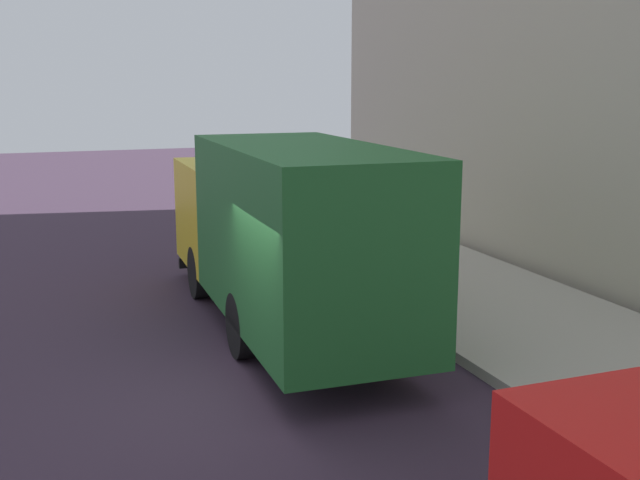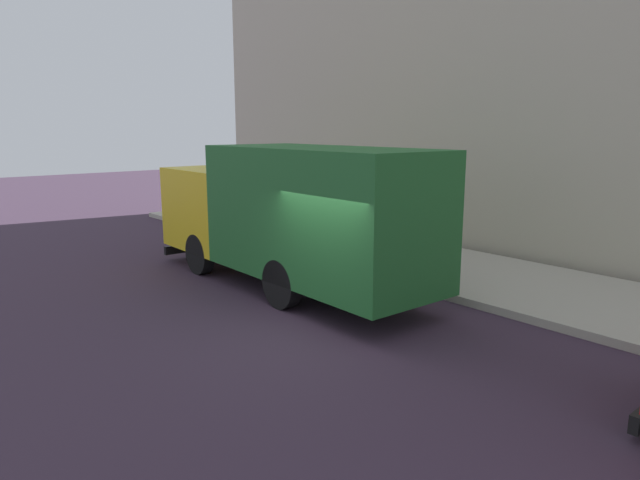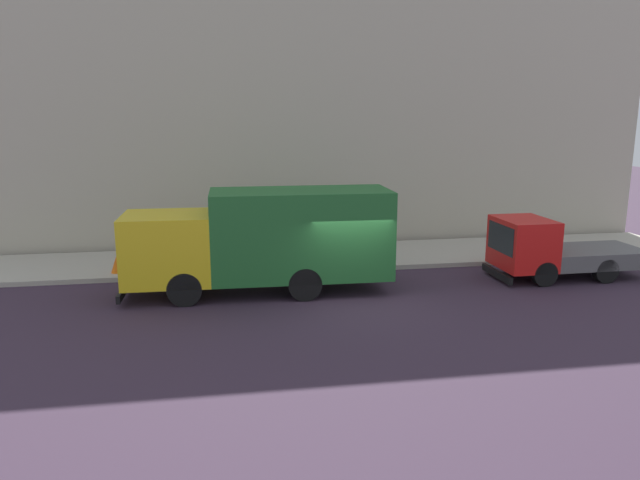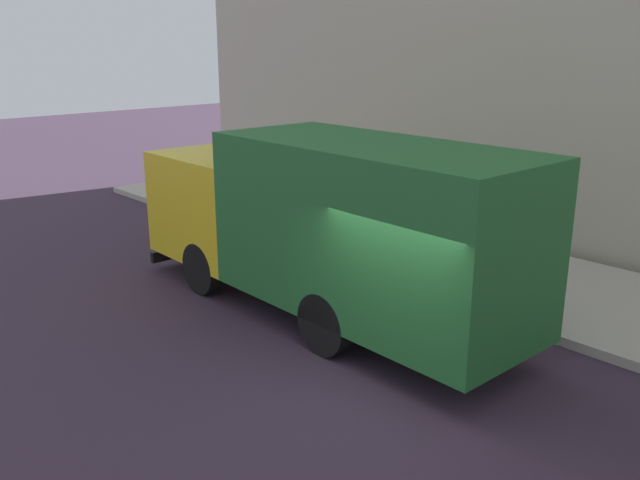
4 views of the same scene
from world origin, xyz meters
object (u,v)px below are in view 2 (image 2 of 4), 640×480
Objects in this scene: large_utility_truck at (289,213)px; traffic_cone_orange at (261,227)px; pedestrian_walking at (319,218)px; street_sign_post at (407,212)px.

traffic_cone_orange is (2.67, 5.06, -1.33)m from large_utility_truck.
street_sign_post is (-0.78, -4.15, 0.74)m from pedestrian_walking.
large_utility_truck is at bearing 71.03° from pedestrian_walking.
traffic_cone_orange is 0.21× the size of street_sign_post.
street_sign_post reaches higher than pedestrian_walking.
pedestrian_walking reaches higher than traffic_cone_orange.
pedestrian_walking is 4.29m from street_sign_post.
large_utility_truck reaches higher than traffic_cone_orange.
large_utility_truck is 5.17× the size of pedestrian_walking.
traffic_cone_orange is (-0.36, 2.53, -0.57)m from pedestrian_walking.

